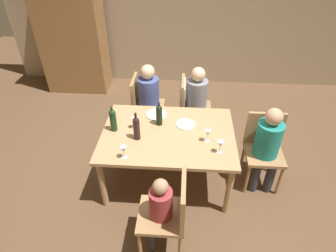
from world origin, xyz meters
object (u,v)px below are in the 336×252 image
person_woman_host (150,96)px  person_child_small (158,209)px  wine_bottle_tall_green (136,128)px  person_man_bearded (198,98)px  dinner_plate_host (186,124)px  chair_far_left (143,103)px  wine_bottle_dark_red (113,120)px  wine_glass_centre (208,134)px  armoire_cabinet (71,31)px  wine_glass_far (123,150)px  dining_table (168,138)px  chair_right_end (264,145)px  wine_glass_near_right (220,145)px  person_man_guest (268,144)px  wine_bottle_short_olive (159,115)px  chair_far_right (188,101)px  wine_glass_near_left (134,121)px  chair_near (170,211)px  dinner_plate_guest_left (156,114)px

person_woman_host → person_child_small: (0.30, -1.89, -0.09)m
wine_bottle_tall_green → person_child_small: bearing=-69.0°
person_man_bearded → dinner_plate_host: size_ratio=4.81×
chair_far_left → wine_bottle_dark_red: wine_bottle_dark_red is taller
person_woman_host → wine_glass_centre: 1.32m
armoire_cabinet → chair_far_left: (1.44, -1.37, -0.56)m
wine_glass_far → chair_far_left: bearing=90.3°
person_woman_host → dining_table: bearing=18.7°
armoire_cabinet → dining_table: 3.01m
chair_far_left → dinner_plate_host: bearing=39.5°
chair_right_end → wine_glass_near_right: (-0.58, -0.38, 0.30)m
person_man_guest → wine_bottle_short_olive: bearing=-8.6°
chair_far_right → person_man_guest: (0.93, -0.97, 0.05)m
chair_far_left → person_man_bearded: (0.80, -0.00, 0.11)m
chair_right_end → wine_glass_near_right: size_ratio=6.17×
person_woman_host → wine_glass_near_left: (-0.08, -0.87, 0.18)m
wine_bottle_short_olive → armoire_cabinet: bearing=129.2°
person_man_bearded → wine_bottle_short_olive: 0.94m
person_woman_host → wine_glass_far: 1.41m
armoire_cabinet → person_woman_host: armoire_cabinet is taller
dining_table → wine_glass_centre: wine_glass_centre is taller
chair_near → wine_bottle_tall_green: wine_bottle_tall_green is taller
person_man_bearded → dinner_plate_guest_left: person_man_bearded is taller
person_man_bearded → person_child_small: (-0.40, -1.89, -0.09)m
chair_near → wine_glass_near_left: bearing=25.6°
chair_right_end → wine_glass_centre: (-0.71, -0.20, 0.30)m
person_man_guest → wine_glass_centre: 0.74m
wine_glass_centre → dinner_plate_guest_left: bearing=142.1°
dining_table → wine_bottle_tall_green: (-0.34, -0.12, 0.23)m
chair_far_right → person_man_bearded: (0.15, -0.00, 0.05)m
dining_table → dinner_plate_host: 0.28m
person_man_bearded → wine_glass_near_left: person_man_bearded is taller
person_child_small → dinner_plate_host: 1.15m
dining_table → wine_glass_centre: 0.49m
chair_far_left → chair_far_right: 0.66m
person_woman_host → wine_bottle_short_olive: (0.20, -0.78, 0.21)m
chair_near → wine_bottle_tall_green: size_ratio=2.69×
chair_far_right → wine_bottle_tall_green: (-0.56, -1.06, 0.28)m
person_woman_host → wine_glass_centre: size_ratio=7.58×
chair_near → person_man_bearded: bearing=-8.6°
chair_right_end → wine_glass_near_right: bearing=33.5°
person_man_bearded → wine_glass_near_right: size_ratio=7.49×
dinner_plate_guest_left → wine_glass_near_right: bearing=-41.6°
chair_far_left → wine_bottle_tall_green: size_ratio=2.69×
wine_glass_near_left → dining_table: bearing=-9.9°
wine_glass_near_left → wine_bottle_tall_green: bearing=-73.2°
dining_table → wine_bottle_tall_green: bearing=-160.3°
person_woman_host → wine_bottle_tall_green: (-0.02, -1.06, 0.22)m
wine_bottle_short_olive → wine_glass_near_right: size_ratio=2.02×
chair_far_right → wine_bottle_dark_red: wine_bottle_dark_red is taller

